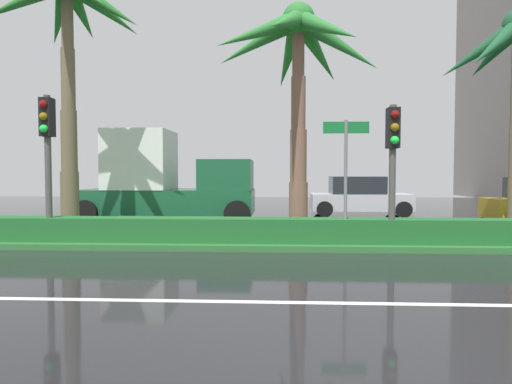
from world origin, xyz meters
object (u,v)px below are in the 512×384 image
Objects in this scene: traffic_signal_median_left at (47,141)px; box_truck_lead at (167,182)px; palm_tree_centre_left at (297,54)px; traffic_signal_median_right at (393,149)px; car_in_traffic_leading at (359,197)px; palm_tree_mid_left at (67,22)px; street_name_sign at (346,165)px.

traffic_signal_median_left is 5.94m from box_truck_lead.
palm_tree_centre_left is 3.87m from traffic_signal_median_right.
traffic_signal_median_left is at bearing -166.23° from palm_tree_centre_left.
car_in_traffic_leading is at bearing 22.31° from box_truck_lead.
palm_tree_mid_left is 1.77× the size of car_in_traffic_leading.
traffic_signal_median_right is 9.13m from car_in_traffic_leading.
palm_tree_centre_left is 1.00× the size of box_truck_lead.
palm_tree_centre_left is (6.56, -0.25, -1.06)m from palm_tree_mid_left.
box_truck_lead is (1.87, 3.83, -4.66)m from palm_tree_mid_left.
street_name_sign is at bearing -13.23° from palm_tree_mid_left.
traffic_signal_median_left is (-6.28, -1.54, -2.47)m from palm_tree_centre_left.
street_name_sign is at bearing -102.52° from car_in_traffic_leading.
traffic_signal_median_left reaches higher than traffic_signal_median_right.
traffic_signal_median_right is 0.52× the size of box_truck_lead.
street_name_sign is at bearing -44.08° from box_truck_lead.
palm_tree_centre_left is at bearing 125.83° from street_name_sign.
car_in_traffic_leading is at bearing 77.48° from street_name_sign.
traffic_signal_median_left is at bearing 179.82° from street_name_sign.
car_in_traffic_leading is at bearing 43.24° from traffic_signal_median_left.
traffic_signal_median_right reaches higher than car_in_traffic_leading.
palm_tree_mid_left is 6.31m from box_truck_lead.
street_name_sign is 0.70× the size of car_in_traffic_leading.
traffic_signal_median_left is 12.98m from car_in_traffic_leading.
street_name_sign is (-1.09, 0.11, -0.37)m from traffic_signal_median_right.
street_name_sign is 0.47× the size of box_truck_lead.
car_in_traffic_leading is (9.36, 8.81, -1.85)m from traffic_signal_median_left.
traffic_signal_median_left is 8.50m from traffic_signal_median_right.
box_truck_lead is (-5.82, 5.64, -0.53)m from street_name_sign.
palm_tree_mid_left is at bearing 177.84° from palm_tree_centre_left.
palm_tree_centre_left is at bearing -113.01° from car_in_traffic_leading.
traffic_signal_median_right is 9.03m from box_truck_lead.
traffic_signal_median_right is 1.16m from street_name_sign.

